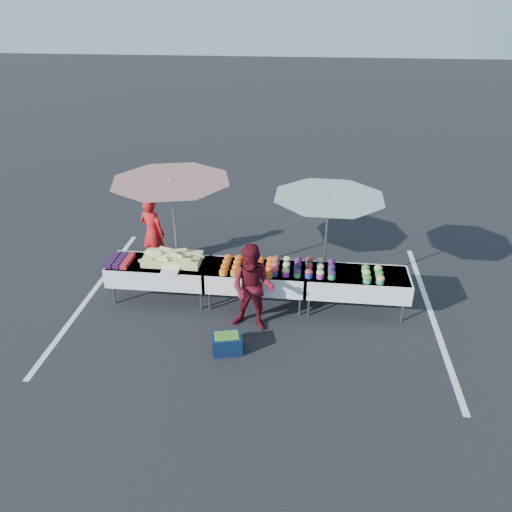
# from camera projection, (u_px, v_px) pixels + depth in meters

# --- Properties ---
(ground) EXTENTS (80.00, 80.00, 0.00)m
(ground) POSITION_uv_depth(u_px,v_px,m) (256.00, 303.00, 9.35)
(ground) COLOR black
(stripe_left) EXTENTS (0.10, 5.00, 0.00)m
(stripe_left) POSITION_uv_depth(u_px,v_px,m) (92.00, 293.00, 9.67)
(stripe_left) COLOR silver
(stripe_left) RESTS_ON ground
(stripe_right) EXTENTS (0.10, 5.00, 0.00)m
(stripe_right) POSITION_uv_depth(u_px,v_px,m) (431.00, 314.00, 9.04)
(stripe_right) COLOR silver
(stripe_right) RESTS_ON ground
(table_left) EXTENTS (1.86, 0.81, 0.75)m
(table_left) POSITION_uv_depth(u_px,v_px,m) (160.00, 271.00, 9.25)
(table_left) COLOR white
(table_left) RESTS_ON ground
(table_center) EXTENTS (1.86, 0.81, 0.75)m
(table_center) POSITION_uv_depth(u_px,v_px,m) (256.00, 276.00, 9.08)
(table_center) COLOR white
(table_center) RESTS_ON ground
(table_right) EXTENTS (1.86, 0.81, 0.75)m
(table_right) POSITION_uv_depth(u_px,v_px,m) (356.00, 282.00, 8.90)
(table_right) COLOR white
(table_right) RESTS_ON ground
(berry_punnets) EXTENTS (0.40, 0.54, 0.08)m
(berry_punnets) POSITION_uv_depth(u_px,v_px,m) (120.00, 260.00, 9.17)
(berry_punnets) COLOR black
(berry_punnets) RESTS_ON table_left
(corn_pile) EXTENTS (1.16, 0.57, 0.26)m
(corn_pile) POSITION_uv_depth(u_px,v_px,m) (172.00, 258.00, 9.15)
(corn_pile) COLOR #BBE274
(corn_pile) RESTS_ON table_left
(plastic_bags) EXTENTS (0.30, 0.25, 0.05)m
(plastic_bags) POSITION_uv_depth(u_px,v_px,m) (170.00, 271.00, 8.87)
(plastic_bags) COLOR white
(plastic_bags) RESTS_ON table_left
(carrot_bowls) EXTENTS (0.95, 0.69, 0.11)m
(carrot_bowls) POSITION_uv_depth(u_px,v_px,m) (248.00, 266.00, 8.98)
(carrot_bowls) COLOR orange
(carrot_bowls) RESTS_ON table_center
(potato_cups) EXTENTS (1.14, 0.58, 0.16)m
(potato_cups) POSITION_uv_depth(u_px,v_px,m) (303.00, 267.00, 8.88)
(potato_cups) COLOR #203099
(potato_cups) RESTS_ON table_right
(bean_baskets) EXTENTS (0.36, 0.50, 0.15)m
(bean_baskets) POSITION_uv_depth(u_px,v_px,m) (373.00, 274.00, 8.68)
(bean_baskets) COLOR #249258
(bean_baskets) RESTS_ON table_right
(vendor) EXTENTS (0.64, 0.52, 1.51)m
(vendor) POSITION_uv_depth(u_px,v_px,m) (153.00, 233.00, 10.31)
(vendor) COLOR red
(vendor) RESTS_ON ground
(customer) EXTENTS (0.86, 0.72, 1.57)m
(customer) POSITION_uv_depth(u_px,v_px,m) (253.00, 288.00, 8.32)
(customer) COLOR #560D17
(customer) RESTS_ON ground
(umbrella_left) EXTENTS (2.48, 2.48, 2.24)m
(umbrella_left) POSITION_uv_depth(u_px,v_px,m) (172.00, 190.00, 8.90)
(umbrella_left) COLOR black
(umbrella_left) RESTS_ON ground
(umbrella_right) EXTENTS (2.59, 2.59, 2.05)m
(umbrella_right) POSITION_uv_depth(u_px,v_px,m) (328.00, 206.00, 8.71)
(umbrella_right) COLOR black
(umbrella_right) RESTS_ON ground
(storage_bin) EXTENTS (0.55, 0.45, 0.31)m
(storage_bin) POSITION_uv_depth(u_px,v_px,m) (227.00, 343.00, 8.03)
(storage_bin) COLOR #0B1B37
(storage_bin) RESTS_ON ground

